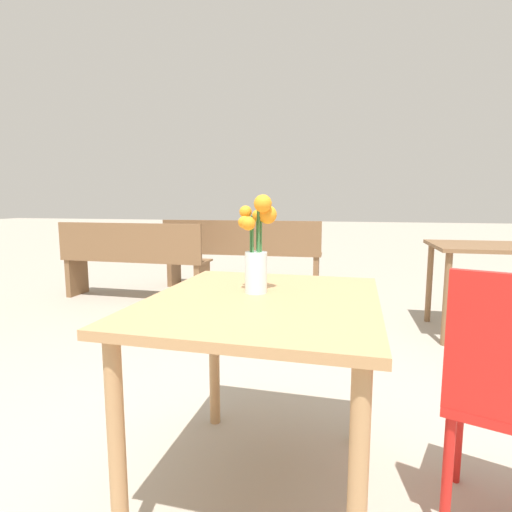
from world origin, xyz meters
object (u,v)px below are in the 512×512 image
(bench_near, at_px, (133,258))
(table_back, at_px, (489,259))
(flower_vase, at_px, (257,248))
(bench_middle, at_px, (241,251))
(table_front, at_px, (263,327))

(bench_near, relative_size, table_back, 1.96)
(flower_vase, relative_size, bench_middle, 0.18)
(table_front, distance_m, flower_vase, 0.28)
(flower_vase, xyz_separation_m, bench_middle, (-0.94, 3.30, -0.44))
(bench_middle, bearing_deg, bench_near, -141.18)
(table_front, relative_size, bench_middle, 0.48)
(bench_near, relative_size, bench_middle, 0.85)
(bench_middle, distance_m, table_back, 2.68)
(table_front, bearing_deg, bench_middle, 106.13)
(bench_middle, relative_size, table_back, 2.29)
(bench_middle, height_order, table_back, bench_middle)
(flower_vase, height_order, bench_near, flower_vase)
(bench_near, bearing_deg, table_back, -7.45)
(bench_near, height_order, table_back, bench_near)
(bench_near, distance_m, table_back, 3.40)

